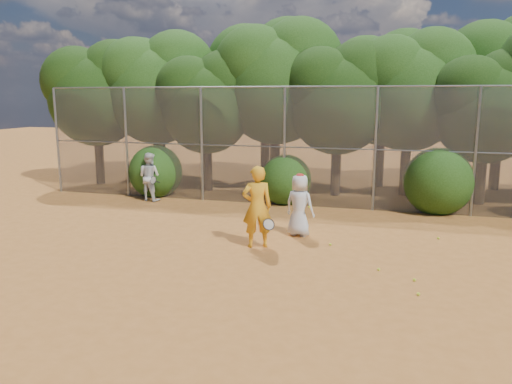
% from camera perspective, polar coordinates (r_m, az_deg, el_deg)
% --- Properties ---
extents(ground, '(80.00, 80.00, 0.00)m').
position_cam_1_polar(ground, '(11.43, 1.40, -7.99)').
color(ground, '#A15D24').
rests_on(ground, ground).
extents(fence_back, '(20.05, 0.09, 4.03)m').
position_cam_1_polar(fence_back, '(16.79, 6.20, 5.22)').
color(fence_back, gray).
rests_on(fence_back, ground).
extents(tree_0, '(4.38, 3.81, 6.00)m').
position_cam_1_polar(tree_0, '(22.14, -17.70, 11.02)').
color(tree_0, black).
rests_on(tree_0, ground).
extents(tree_1, '(4.64, 4.03, 6.35)m').
position_cam_1_polar(tree_1, '(21.32, -11.23, 11.97)').
color(tree_1, black).
rests_on(tree_1, ground).
extents(tree_2, '(3.99, 3.47, 5.47)m').
position_cam_1_polar(tree_2, '(19.65, -5.52, 10.54)').
color(tree_2, black).
rests_on(tree_2, ground).
extents(tree_3, '(4.89, 4.26, 6.70)m').
position_cam_1_polar(tree_3, '(19.87, 2.47, 12.92)').
color(tree_3, black).
rests_on(tree_3, ground).
extents(tree_4, '(4.19, 3.64, 5.73)m').
position_cam_1_polar(tree_4, '(18.83, 9.54, 10.95)').
color(tree_4, black).
rests_on(tree_4, ground).
extents(tree_5, '(4.51, 3.92, 6.17)m').
position_cam_1_polar(tree_5, '(19.52, 17.31, 11.46)').
color(tree_5, black).
rests_on(tree_5, ground).
extents(tree_6, '(3.86, 3.36, 5.29)m').
position_cam_1_polar(tree_6, '(18.73, 25.01, 9.21)').
color(tree_6, black).
rests_on(tree_6, ground).
extents(tree_9, '(4.83, 4.20, 6.62)m').
position_cam_1_polar(tree_9, '(23.83, -10.87, 12.27)').
color(tree_9, black).
rests_on(tree_9, ground).
extents(tree_10, '(5.15, 4.48, 7.06)m').
position_cam_1_polar(tree_10, '(22.26, 1.27, 13.32)').
color(tree_10, black).
rests_on(tree_10, ground).
extents(tree_11, '(4.64, 4.03, 6.35)m').
position_cam_1_polar(tree_11, '(21.13, 14.48, 11.85)').
color(tree_11, black).
rests_on(tree_11, ground).
extents(tree_12, '(5.02, 4.37, 6.88)m').
position_cam_1_polar(tree_12, '(22.07, 26.59, 11.91)').
color(tree_12, black).
rests_on(tree_12, ground).
extents(bush_0, '(2.00, 2.00, 2.00)m').
position_cam_1_polar(bush_0, '(19.08, -11.40, 2.57)').
color(bush_0, '#1C3F0F').
rests_on(bush_0, ground).
extents(bush_1, '(1.80, 1.80, 1.80)m').
position_cam_1_polar(bush_1, '(17.40, 3.43, 1.64)').
color(bush_1, '#1C3F0F').
rests_on(bush_1, ground).
extents(bush_2, '(2.20, 2.20, 2.20)m').
position_cam_1_polar(bush_2, '(17.02, 20.10, 1.46)').
color(bush_2, '#1C3F0F').
rests_on(bush_2, ground).
extents(player_yellow, '(0.96, 0.75, 2.04)m').
position_cam_1_polar(player_yellow, '(12.27, 0.13, -1.70)').
color(player_yellow, orange).
rests_on(player_yellow, ground).
extents(player_teen, '(0.93, 0.74, 1.70)m').
position_cam_1_polar(player_teen, '(13.37, 4.99, -1.48)').
color(player_teen, silver).
rests_on(player_teen, ground).
extents(player_white, '(0.94, 0.80, 1.73)m').
position_cam_1_polar(player_white, '(18.22, -12.09, 1.72)').
color(player_white, silver).
rests_on(player_white, ground).
extents(ball_0, '(0.07, 0.07, 0.07)m').
position_cam_1_polar(ball_0, '(11.17, 13.85, -8.59)').
color(ball_0, '#CBE028').
rests_on(ball_0, ground).
extents(ball_1, '(0.07, 0.07, 0.07)m').
position_cam_1_polar(ball_1, '(10.07, 18.07, -11.03)').
color(ball_1, '#CBE028').
rests_on(ball_1, ground).
extents(ball_2, '(0.07, 0.07, 0.07)m').
position_cam_1_polar(ball_2, '(10.77, 17.64, -9.55)').
color(ball_2, '#CBE028').
rests_on(ball_2, ground).
extents(ball_3, '(0.07, 0.07, 0.07)m').
position_cam_1_polar(ball_3, '(12.74, 8.49, -5.94)').
color(ball_3, '#CBE028').
rests_on(ball_3, ground).
extents(ball_4, '(0.07, 0.07, 0.07)m').
position_cam_1_polar(ball_4, '(13.99, 20.10, -4.97)').
color(ball_4, '#CBE028').
rests_on(ball_4, ground).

